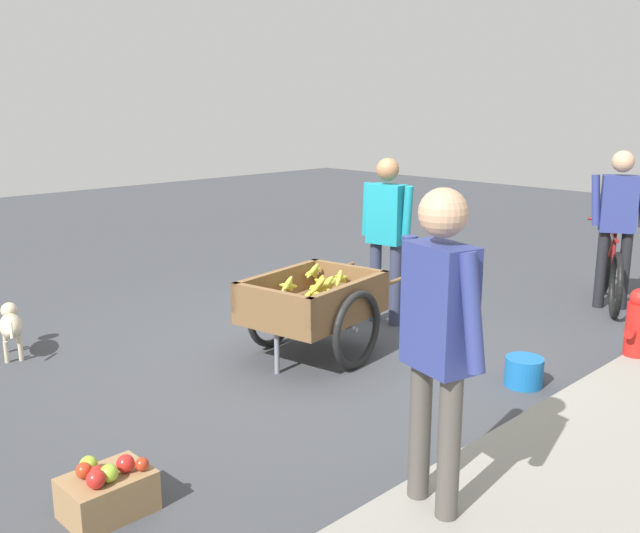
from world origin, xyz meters
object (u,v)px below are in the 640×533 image
at_px(bicycle, 611,271).
at_px(bystander_person, 439,331).
at_px(cyclist_person, 618,215).
at_px(dog, 11,324).
at_px(fire_hydrant, 637,330).
at_px(vendor_person, 386,226).
at_px(fruit_cart, 313,306).
at_px(apple_crate, 107,491).
at_px(plastic_bucket, 524,372).

distance_m(bicycle, bystander_person, 4.78).
bearing_deg(bicycle, cyclist_person, 29.60).
bearing_deg(dog, fire_hydrant, 131.86).
bearing_deg(bicycle, vendor_person, -29.31).
distance_m(fruit_cart, apple_crate, 2.58).
bearing_deg(apple_crate, plastic_bucket, 168.49).
xyz_separation_m(fruit_cart, dog, (1.79, -1.79, -0.17)).
bearing_deg(fire_hydrant, fruit_cart, -51.27).
bearing_deg(fire_hydrant, dog, -48.14).
bearing_deg(vendor_person, fruit_cart, 8.93).
distance_m(plastic_bucket, bystander_person, 2.26).
bearing_deg(plastic_bucket, bystander_person, 17.35).
distance_m(dog, fire_hydrant, 5.11).
bearing_deg(plastic_bucket, fire_hydrant, 154.10).
bearing_deg(bystander_person, apple_crate, -48.26).
relative_size(vendor_person, bystander_person, 0.92).
distance_m(dog, apple_crate, 2.80).
height_order(bicycle, cyclist_person, cyclist_person).
bearing_deg(bystander_person, plastic_bucket, -162.65).
relative_size(dog, plastic_bucket, 2.25).
bearing_deg(vendor_person, apple_crate, 17.67).
distance_m(vendor_person, cyclist_person, 2.43).
bearing_deg(fire_hydrant, apple_crate, -15.03).
relative_size(bicycle, cyclist_person, 0.91).
relative_size(fire_hydrant, apple_crate, 1.52).
relative_size(cyclist_person, plastic_bucket, 5.67).
relative_size(fire_hydrant, plastic_bucket, 2.35).
height_order(vendor_person, apple_crate, vendor_person).
height_order(bicycle, apple_crate, bicycle).
relative_size(vendor_person, apple_crate, 3.60).
xyz_separation_m(vendor_person, cyclist_person, (-2.06, 1.30, 0.02)).
xyz_separation_m(fire_hydrant, bystander_person, (2.89, 0.17, 0.71)).
bearing_deg(fruit_cart, dog, -44.95).
bearing_deg(bicycle, fruit_cart, -17.59).
relative_size(dog, bystander_person, 0.37).
distance_m(fruit_cart, vendor_person, 1.25).
distance_m(cyclist_person, apple_crate, 5.63).
relative_size(fire_hydrant, bystander_person, 0.39).
bearing_deg(plastic_bucket, bicycle, -168.86).
height_order(cyclist_person, bystander_person, bystander_person).
bearing_deg(fruit_cart, bicycle, 162.41).
distance_m(fruit_cart, bicycle, 3.48).
bearing_deg(vendor_person, fire_hydrant, 102.55).
height_order(plastic_bucket, apple_crate, apple_crate).
distance_m(cyclist_person, fire_hydrant, 1.91).
bearing_deg(cyclist_person, fire_hydrant, 29.54).
bearing_deg(bicycle, plastic_bucket, 11.14).
xyz_separation_m(bicycle, cyclist_person, (0.13, 0.08, 0.62)).
xyz_separation_m(fire_hydrant, apple_crate, (4.00, -1.07, -0.20)).
distance_m(vendor_person, fire_hydrant, 2.33).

